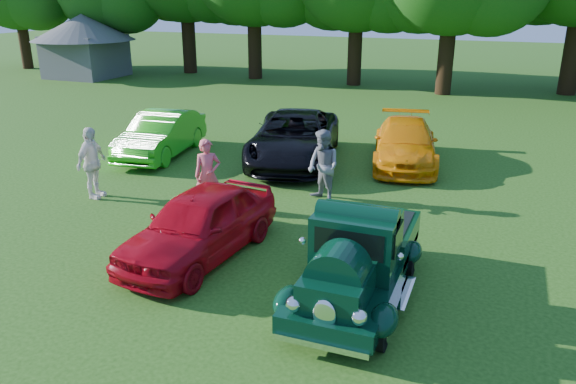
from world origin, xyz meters
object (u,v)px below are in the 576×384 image
(back_car_lime, at_px, (161,134))
(hero_pickup, at_px, (358,259))
(spectator_pink, at_px, (208,175))
(gazebo, at_px, (84,39))
(spectator_grey, at_px, (323,166))
(red_convertible, at_px, (200,224))
(spectator_white, at_px, (92,163))
(back_car_black, at_px, (295,138))
(back_car_orange, at_px, (405,143))

(back_car_lime, bearing_deg, hero_pickup, -46.25)
(spectator_pink, xyz_separation_m, gazebo, (-18.63, 17.93, 1.50))
(spectator_grey, bearing_deg, gazebo, 176.93)
(red_convertible, xyz_separation_m, spectator_pink, (-1.14, 2.45, 0.19))
(red_convertible, height_order, spectator_white, spectator_white)
(spectator_pink, xyz_separation_m, spectator_grey, (2.51, 1.57, 0.05))
(red_convertible, bearing_deg, hero_pickup, -1.54)
(back_car_lime, bearing_deg, spectator_grey, -27.21)
(hero_pickup, height_order, back_car_black, hero_pickup)
(back_car_lime, height_order, back_car_black, back_car_black)
(back_car_lime, height_order, spectator_grey, spectator_grey)
(back_car_black, distance_m, spectator_grey, 3.72)
(hero_pickup, relative_size, back_car_black, 0.75)
(back_car_black, bearing_deg, hero_pickup, -75.62)
(hero_pickup, height_order, back_car_lime, hero_pickup)
(back_car_black, distance_m, back_car_orange, 3.52)
(back_car_black, bearing_deg, spectator_pink, -110.19)
(red_convertible, bearing_deg, back_car_orange, 76.85)
(back_car_black, bearing_deg, gazebo, 131.88)
(back_car_black, distance_m, gazebo, 23.35)
(spectator_grey, xyz_separation_m, spectator_white, (-5.75, -1.93, 0.01))
(spectator_pink, height_order, spectator_grey, spectator_grey)
(hero_pickup, height_order, spectator_grey, spectator_grey)
(back_car_orange, xyz_separation_m, spectator_pink, (-3.91, -5.76, 0.22))
(spectator_grey, height_order, gazebo, gazebo)
(back_car_orange, relative_size, spectator_pink, 2.61)
(hero_pickup, xyz_separation_m, spectator_white, (-7.82, 2.50, 0.23))
(red_convertible, distance_m, spectator_grey, 4.25)
(spectator_grey, relative_size, gazebo, 0.30)
(spectator_pink, bearing_deg, spectator_grey, -3.87)
(red_convertible, xyz_separation_m, back_car_orange, (2.77, 8.20, -0.03))
(back_car_lime, bearing_deg, gazebo, 128.40)
(back_car_orange, xyz_separation_m, spectator_white, (-7.15, -6.12, 0.27))
(red_convertible, height_order, spectator_grey, spectator_grey)
(back_car_lime, relative_size, spectator_grey, 2.30)
(hero_pickup, xyz_separation_m, back_car_black, (-4.03, 7.59, 0.06))
(hero_pickup, relative_size, spectator_grey, 2.26)
(hero_pickup, xyz_separation_m, spectator_grey, (-2.06, 4.44, 0.22))
(back_car_black, relative_size, spectator_white, 2.96)
(hero_pickup, xyz_separation_m, red_convertible, (-3.43, 0.42, -0.01))
(hero_pickup, distance_m, spectator_grey, 4.90)
(back_car_lime, distance_m, back_car_black, 4.49)
(back_car_lime, distance_m, spectator_pink, 5.41)
(spectator_pink, relative_size, spectator_grey, 0.95)
(spectator_grey, height_order, spectator_white, spectator_white)
(red_convertible, xyz_separation_m, spectator_grey, (1.37, 4.01, 0.24))
(spectator_pink, bearing_deg, back_car_lime, 99.60)
(spectator_pink, bearing_deg, back_car_orange, 20.03)
(spectator_grey, bearing_deg, back_car_orange, 106.25)
(back_car_lime, distance_m, gazebo, 20.53)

